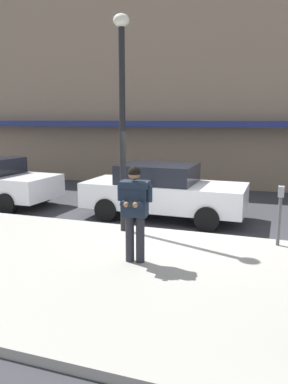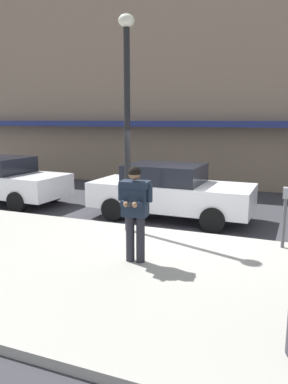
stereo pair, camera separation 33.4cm
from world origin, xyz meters
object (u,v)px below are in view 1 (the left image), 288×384
object	(u,v)px
parked_sedan_mid	(163,191)
man_texting_on_phone	(135,204)
parking_meter	(280,207)
street_lamp_post	(122,103)

from	to	relation	value
parked_sedan_mid	man_texting_on_phone	bearing A→B (deg)	-81.67
man_texting_on_phone	parking_meter	xyz separation A→B (m)	(2.54, 1.86, -0.28)
man_texting_on_phone	parked_sedan_mid	bearing A→B (deg)	98.33
parked_sedan_mid	street_lamp_post	xyz separation A→B (m)	(-0.42, -1.93, 2.35)
man_texting_on_phone	parking_meter	size ratio (longest dim) A/B	1.42
parked_sedan_mid	parking_meter	bearing A→B (deg)	-31.38
man_texting_on_phone	parking_meter	bearing A→B (deg)	36.29
street_lamp_post	parking_meter	world-z (taller)	street_lamp_post
parked_sedan_mid	parking_meter	xyz separation A→B (m)	(3.09, -1.88, 0.18)
street_lamp_post	parking_meter	size ratio (longest dim) A/B	3.84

